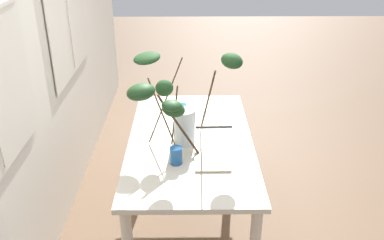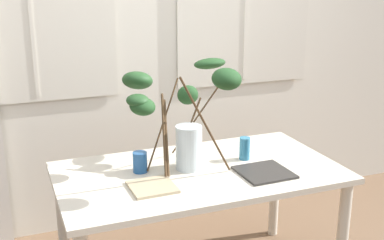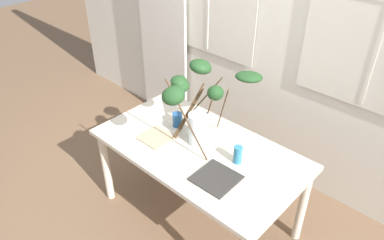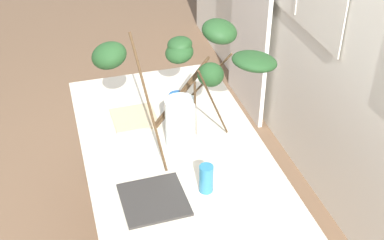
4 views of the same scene
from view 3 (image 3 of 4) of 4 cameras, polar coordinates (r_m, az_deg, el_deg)
The scene contains 9 objects.
ground at distance 3.16m, azimuth 0.91°, elevation -14.59°, with size 14.00×14.00×0.00m, color brown.
back_wall_with_windows at distance 3.09m, azimuth 14.30°, elevation 14.79°, with size 5.64×0.14×2.80m.
curtain_sheer_side at distance 3.85m, azimuth -4.72°, elevation 15.67°, with size 0.66×0.03×2.35m, color silver.
dining_table at distance 2.72m, azimuth 1.03°, elevation -5.77°, with size 1.53×0.85×0.72m.
vase_with_branches at distance 2.59m, azimuth 1.32°, elevation 3.18°, with size 0.69×0.78×0.62m.
drinking_glass_blue_left at distance 2.86m, azimuth -2.27°, elevation 0.04°, with size 0.08×0.08×0.11m, color #235693.
drinking_glass_blue_right at distance 2.52m, azimuth 7.14°, elevation -5.37°, with size 0.06×0.06×0.13m, color teal.
plate_square_left at distance 2.76m, azimuth -5.57°, elevation -2.70°, with size 0.22×0.22×0.01m, color tan.
plate_square_right at distance 2.41m, azimuth 3.76°, elevation -9.02°, with size 0.27×0.27×0.01m, color #2D2B28.
Camera 3 is at (1.39, -1.57, 2.37)m, focal length 34.25 mm.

